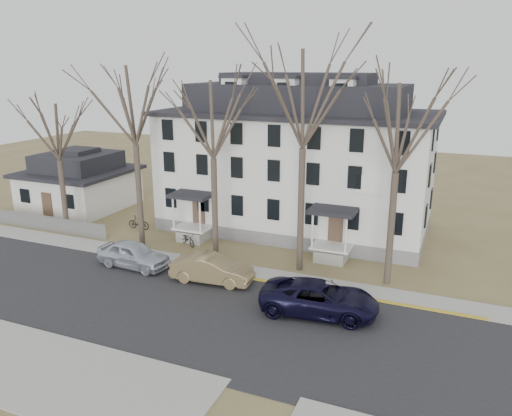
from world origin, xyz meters
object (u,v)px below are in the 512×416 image
at_px(tree_mid_right, 399,122).
at_px(car_navy, 319,299).
at_px(small_house, 80,183).
at_px(bicycle_right, 139,223).
at_px(bicycle_left, 188,240).
at_px(tree_bungalow, 56,128).
at_px(car_silver, 133,255).
at_px(tree_far_left, 133,100).
at_px(tree_center, 304,92).
at_px(car_tan, 212,269).
at_px(tree_mid_left, 213,114).
at_px(boarding_house, 296,161).

height_order(tree_mid_right, car_navy, tree_mid_right).
xyz_separation_m(small_house, tree_mid_right, (28.50, -6.20, 7.35)).
bearing_deg(bicycle_right, bicycle_left, -109.47).
xyz_separation_m(tree_bungalow, car_silver, (9.01, -3.78, -7.28)).
relative_size(small_house, bicycle_right, 4.72).
bearing_deg(car_navy, tree_far_left, 63.61).
distance_m(tree_far_left, bicycle_left, 10.43).
bearing_deg(bicycle_right, car_navy, -117.40).
xyz_separation_m(car_navy, bicycle_right, (-16.96, 7.96, -0.30)).
xyz_separation_m(tree_center, bicycle_right, (-14.21, 2.69, -10.53)).
bearing_deg(car_tan, tree_bungalow, 70.04).
distance_m(car_tan, bicycle_right, 11.94).
bearing_deg(bicycle_right, tree_center, -103.00).
relative_size(tree_mid_right, bicycle_right, 6.91).
bearing_deg(tree_far_left, car_tan, -26.70).
relative_size(small_house, tree_mid_left, 0.68).
distance_m(small_house, car_navy, 28.23).
bearing_deg(small_house, car_navy, -23.99).
bearing_deg(tree_center, tree_bungalow, 180.00).
bearing_deg(tree_center, tree_mid_left, 180.00).
height_order(tree_far_left, car_silver, tree_far_left).
relative_size(car_silver, bicycle_right, 2.66).
bearing_deg(small_house, car_tan, -28.29).
xyz_separation_m(boarding_house, tree_mid_right, (8.50, -8.15, 4.22)).
distance_m(boarding_house, tree_bungalow, 18.17).
xyz_separation_m(tree_far_left, car_navy, (14.76, -5.27, -9.49)).
distance_m(tree_bungalow, car_silver, 12.18).
distance_m(car_tan, bicycle_left, 6.68).
bearing_deg(tree_center, tree_mid_right, 0.00).
bearing_deg(car_navy, tree_mid_left, 52.22).
xyz_separation_m(tree_bungalow, bicycle_left, (10.23, 1.01, -7.65)).
height_order(small_house, tree_bungalow, tree_bungalow).
distance_m(tree_center, car_tan, 11.78).
bearing_deg(tree_mid_left, bicycle_left, 159.98).
bearing_deg(tree_center, bicycle_left, 173.43).
bearing_deg(car_silver, tree_mid_left, -43.32).
bearing_deg(small_house, tree_far_left, -29.39).
xyz_separation_m(tree_center, car_tan, (-4.25, -3.90, -10.27)).
xyz_separation_m(tree_mid_left, bicycle_left, (-2.77, 1.01, -9.13)).
relative_size(boarding_house, small_house, 2.39).
relative_size(tree_center, bicycle_right, 7.97).
distance_m(tree_center, tree_mid_right, 5.70).
bearing_deg(car_silver, small_house, 55.78).
distance_m(tree_far_left, tree_mid_right, 17.52).
xyz_separation_m(tree_mid_left, tree_mid_right, (11.50, 0.00, 0.00)).
height_order(tree_center, bicycle_left, tree_center).
bearing_deg(tree_mid_right, bicycle_left, 175.95).
bearing_deg(tree_bungalow, tree_far_left, 0.00).
relative_size(boarding_house, car_tan, 4.19).
bearing_deg(boarding_house, tree_far_left, -137.82).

